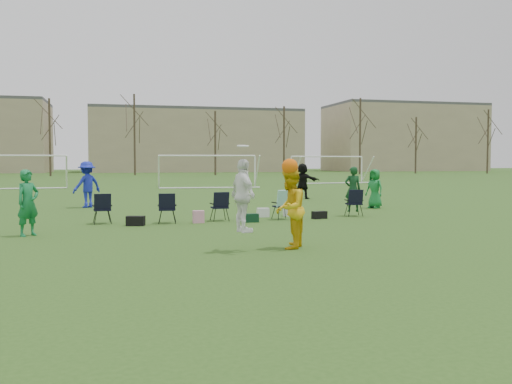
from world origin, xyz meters
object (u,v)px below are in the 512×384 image
object	(u,v)px
center_contest	(274,203)
goal_left	(14,162)
fielder_blue	(87,185)
fielder_green_far	(375,189)
goal_right	(327,162)
fielder_black	(303,181)
fielder_green_near	(28,203)
goal_mid	(208,162)

from	to	relation	value
center_contest	goal_left	world-z (taller)	goal_left
fielder_blue	fielder_green_far	size ratio (longest dim) A/B	1.20
goal_right	center_contest	bearing A→B (deg)	-120.88
fielder_green_far	fielder_black	bearing A→B (deg)	161.21
goal_left	goal_right	xyz separation A→B (m)	(26.00, 4.00, 0.00)
fielder_black	goal_right	distance (m)	22.34
fielder_blue	center_contest	xyz separation A→B (m)	(4.62, -13.08, 0.06)
fielder_blue	goal_right	xyz separation A→B (m)	(20.03, 23.45, 0.93)
fielder_green_near	center_contest	size ratio (longest dim) A/B	0.75
fielder_green_near	goal_mid	xyz separation A→B (m)	(9.13, 26.71, 1.04)
fielder_black	goal_mid	size ratio (longest dim) A/B	0.25
fielder_green_near	fielder_green_far	bearing A→B (deg)	-18.86
goal_mid	goal_left	bearing A→B (deg)	175.87
fielder_black	goal_mid	world-z (taller)	goal_mid
fielder_black	goal_left	xyz separation A→B (m)	(-16.75, 16.31, 0.99)
fielder_blue	fielder_green_near	bearing A→B (deg)	48.65
fielder_green_near	fielder_blue	size ratio (longest dim) A/B	0.89
fielder_blue	fielder_black	size ratio (longest dim) A/B	1.05
center_contest	goal_right	xyz separation A→B (m)	(15.41, 36.52, 0.87)
fielder_green_near	fielder_green_far	distance (m)	14.28
fielder_green_near	center_contest	distance (m)	6.88
goal_right	goal_mid	bearing A→B (deg)	-161.43
fielder_green_far	fielder_black	world-z (taller)	fielder_black
fielder_green_near	goal_mid	size ratio (longest dim) A/B	0.24
fielder_green_near	center_contest	xyz separation A→B (m)	(5.72, -3.81, 0.17)
goal_right	goal_left	bearing A→B (deg)	-179.25
goal_left	goal_mid	world-z (taller)	same
fielder_green_near	goal_mid	bearing A→B (deg)	27.24
fielder_green_near	goal_left	size ratio (longest dim) A/B	0.24
goal_left	goal_mid	size ratio (longest dim) A/B	1.00
center_contest	goal_right	distance (m)	39.65
goal_mid	goal_right	distance (m)	13.42
center_contest	goal_left	bearing A→B (deg)	108.03
fielder_green_near	fielder_blue	xyz separation A→B (m)	(1.10, 9.26, 0.10)
fielder_blue	goal_mid	size ratio (longest dim) A/B	0.27
fielder_blue	goal_right	size ratio (longest dim) A/B	0.27
fielder_green_far	goal_right	distance (m)	27.92
fielder_green_near	fielder_black	distance (m)	17.18
fielder_blue	center_contest	bearing A→B (deg)	74.88
center_contest	goal_right	size ratio (longest dim) A/B	0.32
fielder_black	goal_right	size ratio (longest dim) A/B	0.26
goal_right	fielder_black	bearing A→B (deg)	-122.49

